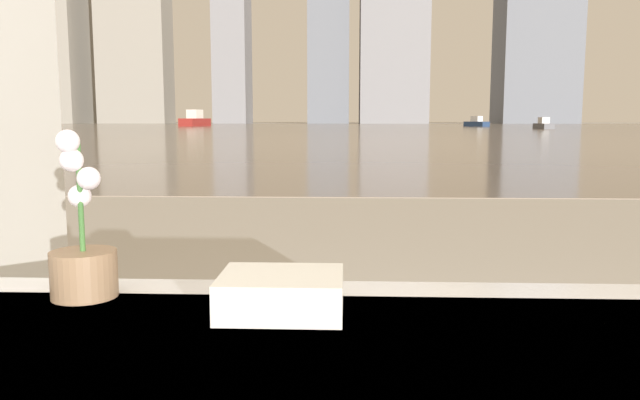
{
  "coord_description": "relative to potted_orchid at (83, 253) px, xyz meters",
  "views": [
    {
      "loc": [
        0.05,
        -0.37,
        0.94
      ],
      "look_at": [
        -0.06,
        2.15,
        0.61
      ],
      "focal_mm": 35.0,
      "sensor_mm": 36.0,
      "label": 1
    }
  ],
  "objects": [
    {
      "name": "towel_stack",
      "position": [
        0.45,
        -0.09,
        -0.06
      ],
      "size": [
        0.25,
        0.2,
        0.08
      ],
      "color": "silver",
      "rests_on": "bathtub"
    },
    {
      "name": "potted_orchid",
      "position": [
        0.0,
        0.0,
        0.0
      ],
      "size": [
        0.14,
        0.14,
        0.37
      ],
      "color": "#8C6B4C",
      "rests_on": "bathtub"
    },
    {
      "name": "skyline_tower_4",
      "position": [
        9.19,
        117.04,
        13.8
      ],
      "size": [
        12.3,
        12.01,
        28.89
      ],
      "color": "slate",
      "rests_on": "ground_plane"
    },
    {
      "name": "skyline_tower_3",
      "position": [
        -2.75,
        117.04,
        11.43
      ],
      "size": [
        7.61,
        6.8,
        24.16
      ],
      "color": "slate",
      "rests_on": "ground_plane"
    },
    {
      "name": "harbor_water",
      "position": [
        0.53,
        61.04,
        -0.64
      ],
      "size": [
        180.0,
        110.0,
        0.01
      ],
      "color": "gray",
      "rests_on": "ground_plane"
    },
    {
      "name": "harbor_boat_3",
      "position": [
        18.29,
        55.75,
        -0.27
      ],
      "size": [
        1.14,
        2.84,
        1.04
      ],
      "color": "#4C4C51",
      "rests_on": "harbor_water"
    },
    {
      "name": "harbor_boat_1",
      "position": [
        -17.95,
        74.89,
        0.07
      ],
      "size": [
        2.88,
        5.61,
        2.0
      ],
      "color": "maroon",
      "rests_on": "harbor_water"
    },
    {
      "name": "skyline_tower_1",
      "position": [
        -39.3,
        117.04,
        14.3
      ],
      "size": [
        12.72,
        7.59,
        29.9
      ],
      "color": "gray",
      "rests_on": "ground_plane"
    },
    {
      "name": "skyline_tower_2",
      "position": [
        -20.84,
        117.04,
        12.74
      ],
      "size": [
        6.18,
        8.75,
        26.76
      ],
      "color": "slate",
      "rests_on": "ground_plane"
    },
    {
      "name": "harbor_boat_2",
      "position": [
        15.91,
        73.27,
        -0.21
      ],
      "size": [
        2.63,
        3.36,
        1.22
      ],
      "color": "navy",
      "rests_on": "harbor_water"
    }
  ]
}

